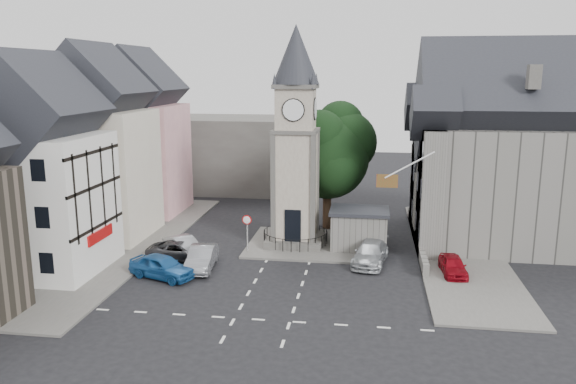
% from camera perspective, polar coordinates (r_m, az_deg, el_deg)
% --- Properties ---
extents(ground, '(120.00, 120.00, 0.00)m').
position_cam_1_polar(ground, '(35.62, -0.96, -9.17)').
color(ground, black).
rests_on(ground, ground).
extents(pavement_west, '(6.00, 30.00, 0.14)m').
position_cam_1_polar(pavement_west, '(44.57, -15.80, -5.12)').
color(pavement_west, '#595651').
rests_on(pavement_west, ground).
extents(pavement_east, '(6.00, 26.00, 0.14)m').
position_cam_1_polar(pavement_east, '(43.24, 16.82, -5.72)').
color(pavement_east, '#595651').
rests_on(pavement_east, ground).
extents(central_island, '(10.00, 8.00, 0.16)m').
position_cam_1_polar(central_island, '(42.90, 2.76, -5.33)').
color(central_island, '#595651').
rests_on(central_island, ground).
extents(road_markings, '(20.00, 8.00, 0.01)m').
position_cam_1_polar(road_markings, '(30.63, -2.66, -12.85)').
color(road_markings, silver).
rests_on(road_markings, ground).
extents(clock_tower, '(4.86, 4.86, 16.25)m').
position_cam_1_polar(clock_tower, '(41.38, 0.79, 5.44)').
color(clock_tower, '#4C4944').
rests_on(clock_tower, ground).
extents(stone_shelter, '(4.30, 3.30, 3.08)m').
position_cam_1_polar(stone_shelter, '(41.83, 7.22, -3.77)').
color(stone_shelter, slate).
rests_on(stone_shelter, ground).
extents(town_tree, '(7.20, 7.20, 10.80)m').
position_cam_1_polar(town_tree, '(46.26, 4.07, 4.69)').
color(town_tree, black).
rests_on(town_tree, ground).
extents(warning_sign_post, '(0.70, 0.19, 2.85)m').
position_cam_1_polar(warning_sign_post, '(40.63, -4.19, -3.48)').
color(warning_sign_post, black).
rests_on(warning_sign_post, ground).
extents(terrace_pink, '(8.10, 7.60, 12.80)m').
position_cam_1_polar(terrace_pink, '(53.41, -14.81, 4.89)').
color(terrace_pink, '#C48791').
rests_on(terrace_pink, ground).
extents(terrace_cream, '(8.10, 7.60, 12.80)m').
position_cam_1_polar(terrace_cream, '(46.23, -18.66, 3.59)').
color(terrace_cream, beige).
rests_on(terrace_cream, ground).
extents(terrace_tudor, '(8.10, 7.60, 12.00)m').
position_cam_1_polar(terrace_tudor, '(39.42, -23.83, 1.23)').
color(terrace_tudor, silver).
rests_on(terrace_tudor, ground).
extents(backdrop_west, '(20.00, 10.00, 8.00)m').
position_cam_1_polar(backdrop_west, '(63.82, -7.58, 3.96)').
color(backdrop_west, '#4C4944').
rests_on(backdrop_west, ground).
extents(east_building, '(14.40, 11.40, 12.60)m').
position_cam_1_polar(east_building, '(45.41, 21.24, 2.85)').
color(east_building, slate).
rests_on(east_building, ground).
extents(east_boundary_wall, '(0.40, 16.00, 0.90)m').
position_cam_1_polar(east_boundary_wall, '(44.69, 12.92, -4.41)').
color(east_boundary_wall, slate).
rests_on(east_boundary_wall, ground).
extents(flagpole, '(3.68, 0.10, 2.74)m').
position_cam_1_polar(flagpole, '(37.32, 12.25, 2.70)').
color(flagpole, white).
rests_on(flagpole, ground).
extents(car_west_blue, '(4.84, 3.23, 1.53)m').
position_cam_1_polar(car_west_blue, '(36.99, -12.68, -7.39)').
color(car_west_blue, '#1A5190').
rests_on(car_west_blue, ground).
extents(car_west_silver, '(4.08, 4.01, 1.40)m').
position_cam_1_polar(car_west_silver, '(40.91, -10.49, -5.49)').
color(car_west_silver, '#9B9DA3').
rests_on(car_west_silver, ground).
extents(car_west_grey, '(4.72, 2.26, 1.30)m').
position_cam_1_polar(car_west_grey, '(40.20, -10.85, -5.89)').
color(car_west_grey, '#2C2C2E').
rests_on(car_west_grey, ground).
extents(car_island_silver, '(2.08, 4.72, 1.51)m').
position_cam_1_polar(car_island_silver, '(38.20, -8.75, -6.62)').
color(car_island_silver, gray).
rests_on(car_island_silver, ground).
extents(car_island_east, '(2.85, 5.30, 1.46)m').
position_cam_1_polar(car_island_east, '(39.20, 8.40, -6.15)').
color(car_island_east, '#A7ABAF').
rests_on(car_island_east, ground).
extents(car_east_red, '(1.69, 3.78, 1.26)m').
position_cam_1_polar(car_east_red, '(38.21, 16.41, -7.17)').
color(car_east_red, maroon).
rests_on(car_east_red, ground).
extents(pedestrian, '(0.56, 0.38, 1.49)m').
position_cam_1_polar(pedestrian, '(44.20, 15.50, -4.34)').
color(pedestrian, beige).
rests_on(pedestrian, ground).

